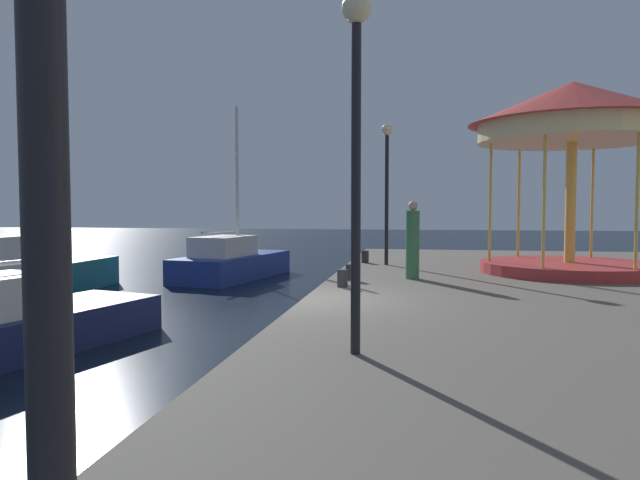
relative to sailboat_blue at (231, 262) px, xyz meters
name	(u,v)px	position (x,y,z in m)	size (l,w,h in m)	color
ground_plane	(304,338)	(4.55, -9.29, -0.61)	(120.00, 120.00, 0.00)	black
sailboat_blue	(231,262)	(0.00, 0.00, 0.00)	(3.18, 5.92, 6.35)	navy
motorboat_teal	(32,273)	(-4.43, -5.11, 0.07)	(2.08, 5.78, 1.84)	#19606B
carousel	(572,131)	(10.90, -3.67, 4.08)	(5.56, 5.56, 5.22)	#B23333
lamp_post_mid_promenade	(356,110)	(6.04, -13.58, 3.15)	(0.36, 0.36, 4.34)	black
lamp_post_far_end	(387,169)	(5.80, -2.14, 3.19)	(0.36, 0.36, 4.41)	black
bollard_north	(342,278)	(5.10, -7.56, 0.39)	(0.24, 0.24, 0.40)	#2D2D33
bollard_south	(350,272)	(5.14, -6.29, 0.39)	(0.24, 0.24, 0.40)	#2D2D33
bollard_center	(365,257)	(5.08, -1.56, 0.39)	(0.24, 0.24, 0.40)	#2D2D33
person_mid_promenade	(413,242)	(6.65, -5.69, 1.11)	(0.34, 0.34, 1.97)	#387247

